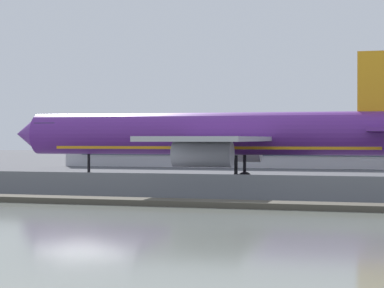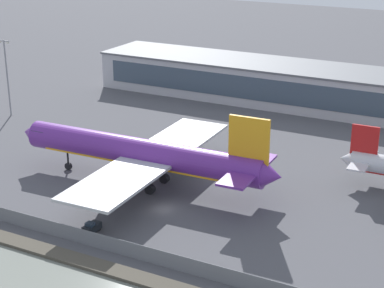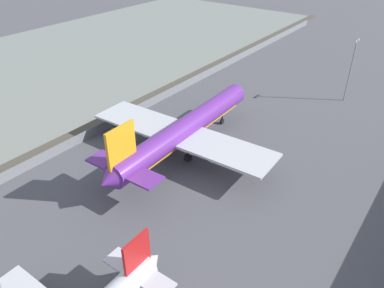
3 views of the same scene
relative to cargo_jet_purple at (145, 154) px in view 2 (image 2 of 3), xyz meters
The scene contains 7 objects.
ground_plane 12.33m from the cargo_jet_purple, 42.01° to the right, with size 500.00×500.00×0.00m, color #4C4C51.
shoreline_seawall 29.39m from the cargo_jet_purple, 73.94° to the right, with size 320.00×3.00×0.50m.
perimeter_fence 24.98m from the cargo_jet_purple, 71.03° to the right, with size 280.00×0.10×2.49m.
cargo_jet_purple is the anchor object (origin of this frame).
baggage_tug 20.25m from the cargo_jet_purple, 83.58° to the right, with size 1.63×3.22×1.80m.
terminal_building 62.62m from the cargo_jet_purple, 90.29° to the left, with size 94.22×18.90×10.12m.
apron_light_mast_apron_east 55.93m from the cargo_jet_purple, 157.91° to the left, with size 3.20×0.40×18.59m.
Camera 2 is at (49.74, -84.00, 47.27)m, focal length 60.00 mm.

